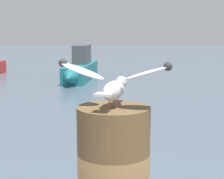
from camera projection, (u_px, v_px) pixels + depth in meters
name	position (u px, v px, depth m)	size (l,w,h in m)	color
seagull	(114.00, 83.00, 1.98)	(0.58, 0.38, 0.24)	#C66E60
boat_teal	(79.00, 69.00, 22.41)	(2.03, 5.95, 2.05)	#1E7075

